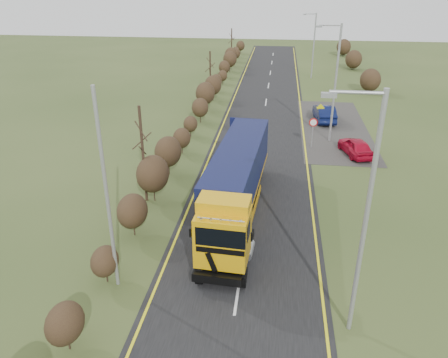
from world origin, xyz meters
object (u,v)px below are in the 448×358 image
Objects in this scene: car_red_hatchback at (356,147)px; car_blue_sedan at (324,113)px; streetlight_near at (363,211)px; speed_sign at (313,127)px; lorry at (236,181)px.

car_red_hatchback is 0.85× the size of car_blue_sedan.
car_red_hatchback is at bearing 96.72° from car_blue_sedan.
speed_sign is (-0.27, 20.21, -3.60)m from streetlight_near.
car_red_hatchback is 3.66m from speed_sign.
car_blue_sedan is 1.92× the size of speed_sign.
speed_sign is at bearing 73.44° from car_blue_sedan.
speed_sign is at bearing 71.01° from lorry.
car_blue_sedan is at bearing 75.03° from lorry.
car_red_hatchback is (8.28, 10.54, -1.53)m from lorry.
lorry is 2.99× the size of car_blue_sedan.
speed_sign reaches higher than car_red_hatchback.
car_blue_sedan is 27.97m from streetlight_near.
car_red_hatchback is 0.42× the size of streetlight_near.
streetlight_near is (5.27, -8.42, 3.12)m from lorry.
car_blue_sedan is at bearing -93.92° from car_red_hatchback.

